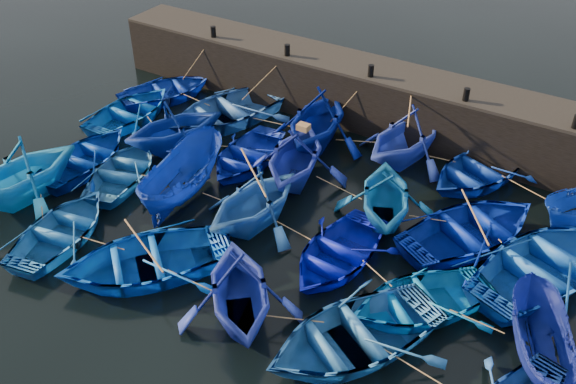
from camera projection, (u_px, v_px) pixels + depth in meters
The scene contains 35 objects.
ground at pixel (237, 257), 21.03m from camera, with size 120.00×120.00×0.00m, color black.
quay_wall at pixel (377, 98), 27.57m from camera, with size 26.00×2.50×2.50m, color black.
quay_top at pixel (380, 70), 26.81m from camera, with size 26.00×2.50×0.12m, color black.
bollard_0 at pixel (213, 32), 29.43m from camera, with size 0.24×0.24×0.50m, color black.
bollard_1 at pixel (287, 50), 27.72m from camera, with size 0.24×0.24×0.50m, color black.
bollard_2 at pixel (371, 71), 26.01m from camera, with size 0.24×0.24×0.50m, color black.
bollard_3 at pixel (466, 94), 24.29m from camera, with size 0.24×0.24×0.50m, color black.
bollard_4 at pixel (576, 122), 22.58m from camera, with size 0.24×0.24×0.50m, color black.
boat_0 at pixel (167, 90), 29.90m from camera, with size 3.21×4.49×0.93m, color #092797.
boat_1 at pixel (226, 110), 28.07m from camera, with size 4.15×5.80×1.20m, color #245293.
boat_2 at pixel (317, 119), 26.07m from camera, with size 4.10×4.75×2.50m, color #001175.
boat_3 at pixel (406, 135), 25.13m from camera, with size 3.87×4.49×2.36m, color #283FC1.
boat_4 at pixel (478, 170), 24.36m from camera, with size 3.43×4.79×0.99m, color #0C2F9B.
boat_6 at pixel (131, 111), 28.22m from camera, with size 3.33×4.66×0.97m, color #0446A2.
boat_7 at pixel (175, 126), 25.85m from camera, with size 3.66×4.24×2.23m, color navy.
boat_8 at pixel (246, 155), 25.33m from camera, with size 3.11×4.34×0.90m, color #0B24B2.
boat_9 at pixel (296, 155), 23.93m from camera, with size 3.88×4.51×2.37m, color navy.
boat_10 at pixel (386, 195), 22.04m from camera, with size 3.57×4.14×2.18m, color #1060A4.
boat_11 at pixel (472, 230), 21.31m from camera, with size 3.82×5.35×1.11m, color #001789.
boat_12 at pixel (544, 266), 19.80m from camera, with size 4.14×5.79×1.20m, color blue.
boat_13 at pixel (85, 157), 25.13m from camera, with size 3.28×4.58×0.95m, color #002A8C.
boat_14 at pixel (124, 170), 24.43m from camera, with size 3.06×4.28×0.89m, color #2061A2.
boat_15 at pixel (182, 177), 23.21m from camera, with size 1.80×4.78×1.85m, color navy.
boat_16 at pixel (254, 200), 21.76m from camera, with size 3.65×4.23×2.23m, color #2258AB.
boat_17 at pixel (337, 253), 20.52m from camera, with size 3.19×4.46×0.93m, color #030CA7.
boat_18 at pixel (420, 300), 18.80m from camera, with size 3.23×4.51×0.94m, color blue.
boat_19 at pixel (540, 341), 17.12m from camera, with size 1.49×3.95×1.53m, color navy.
boat_20 at pixel (19, 171), 22.99m from camera, with size 4.02×4.66×2.45m, color blue.
boat_21 at pixel (62, 230), 21.47m from camera, with size 3.18×4.45×0.92m, color #185AA7.
boat_22 at pixel (146, 259), 20.11m from camera, with size 3.93×5.49×1.14m, color blue.
boat_23 at pixel (239, 289), 18.23m from camera, with size 3.67×4.25×2.24m, color #1B2D9C.
boat_24 at pixel (353, 335), 17.58m from camera, with size 3.84×5.37×1.11m, color #1D5997.
wooden_crate at pixel (303, 127), 23.04m from camera, with size 0.44×0.35×0.22m, color olive.
mooring_ropes at pixel (322, 168), 23.79m from camera, with size 18.65×12.08×2.10m.
loose_oars at pixel (326, 181), 21.56m from camera, with size 10.49×12.50×1.32m.
Camera 1 is at (9.78, -12.61, 13.96)m, focal length 40.00 mm.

